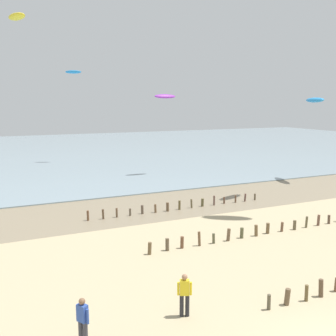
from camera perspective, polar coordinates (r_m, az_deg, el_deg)
name	(u,v)px	position (r m, az deg, el deg)	size (l,w,h in m)	color
wet_sand_strip	(132,209)	(30.75, -5.29, -5.89)	(120.00, 8.17, 0.01)	#84755B
sea	(54,152)	(68.29, -16.26, 2.30)	(160.00, 70.00, 0.10)	#7F939E
groyne_mid	(254,231)	(25.01, 12.41, -8.89)	(14.33, 0.35, 0.85)	brown
groyne_far	(176,206)	(30.22, 1.22, -5.48)	(14.36, 0.36, 0.79)	brown
person_nearest_camera	(185,294)	(15.76, 2.42, -17.77)	(0.53, 0.34, 1.71)	#232328
person_by_waterline	(83,320)	(14.42, -12.28, -20.78)	(0.38, 0.50, 1.71)	#383842
kite_aloft_1	(315,100)	(43.56, 20.54, 9.22)	(3.20, 1.02, 0.51)	#2384D1
kite_aloft_3	(73,72)	(55.25, -13.58, 13.40)	(2.14, 0.69, 0.34)	#2384D1
kite_aloft_6	(165,96)	(44.19, -0.43, 10.36)	(2.53, 0.81, 0.40)	purple
kite_aloft_7	(17,17)	(47.64, -21.11, 19.82)	(3.39, 1.08, 0.54)	yellow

